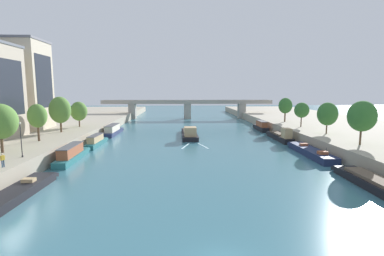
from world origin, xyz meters
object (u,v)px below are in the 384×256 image
Objects in this scene: bridge_far at (187,107)px; moored_boat_left_upstream at (113,130)px; tree_left_midway at (0,122)px; tree_left_second at (37,116)px; tree_left_nearest at (60,110)px; tree_right_nearest at (327,114)px; moored_boat_right_downstream at (280,136)px; tree_right_far at (362,116)px; moored_boat_left_far at (14,195)px; moored_boat_right_gap_after at (384,185)px; moored_boat_right_far at (311,152)px; tree_right_by_lamp at (302,110)px; moored_boat_left_near at (96,141)px; tree_left_far at (79,111)px; barge_midriver at (189,133)px; moored_boat_right_midway at (261,126)px; lamppost_left_bank at (21,138)px; moored_boat_left_second at (72,154)px; person_on_quay at (3,159)px; tree_right_past_mid at (285,106)px.

moored_boat_left_upstream is at bearing -116.52° from bridge_far.
tree_left_midway is 9.41m from tree_left_second.
tree_left_second is 0.86× the size of tree_left_nearest.
tree_right_nearest is at bearing -64.68° from bridge_far.
moored_boat_right_downstream is 20.59m from tree_right_far.
moored_boat_right_gap_after reaches higher than moored_boat_left_far.
moored_boat_right_far is at bearing 154.98° from tree_right_far.
tree_left_midway is 1.18× the size of tree_right_by_lamp.
tree_left_far is (-7.49, 11.78, 5.37)m from moored_boat_left_near.
barge_midriver is 23.32m from moored_boat_right_midway.
moored_boat_left_upstream reaches higher than moored_boat_right_far.
lamppost_left_bank reaches higher than barge_midriver.
moored_boat_right_gap_after reaches higher than barge_midriver.
tree_left_second reaches higher than barge_midriver.
moored_boat_left_second is 0.18× the size of bridge_far.
person_on_quay reaches higher than moored_boat_left_near.
tree_left_nearest reaches higher than tree_right_past_mid.
moored_boat_right_gap_after is at bearing -90.47° from moored_boat_right_midway.
tree_right_by_lamp reaches higher than moored_boat_left_upstream.
tree_right_by_lamp reaches higher than lamppost_left_bank.
moored_boat_left_second is 49.46m from tree_right_nearest.
lamppost_left_bank reaches higher than moored_boat_left_far.
tree_left_second is at bearing -173.66° from tree_right_nearest.
tree_left_midway is at bearing -103.85° from moored_boat_left_upstream.
moored_boat_right_midway is 1.42× the size of tree_left_nearest.
tree_left_far is at bearing 177.71° from barge_midriver.
moored_boat_left_second is 2.05× the size of tree_left_far.
moored_boat_right_downstream is at bearing -8.10° from tree_left_far.
bridge_far is at bearing 115.32° from tree_right_nearest.
moored_boat_left_far is at bearing -89.82° from moored_boat_left_upstream.
bridge_far is (-20.25, 51.23, 3.96)m from moored_boat_right_downstream.
tree_left_far reaches higher than moored_boat_right_gap_after.
person_on_quay reaches higher than moored_boat_right_downstream.
tree_right_by_lamp is at bearing 24.65° from moored_boat_left_second.
tree_left_midway is (-48.40, 11.45, 6.10)m from moored_boat_right_gap_after.
tree_left_far is at bearing 155.26° from moored_boat_right_far.
tree_right_past_mid reaches higher than bridge_far.
tree_right_past_mid is (-0.30, 22.58, 0.48)m from tree_right_nearest.
tree_right_nearest is at bearing -72.69° from moored_boat_right_midway.
tree_left_midway is 1.50× the size of lamppost_left_bank.
bridge_far reaches higher than moored_boat_right_far.
moored_boat_left_near is at bearing -151.46° from barge_midriver.
tree_right_nearest is at bearing -87.39° from tree_right_by_lamp.
moored_boat_left_second is 71.68m from bridge_far.
moored_boat_right_gap_after is 58.20m from tree_left_nearest.
moored_boat_right_midway is (40.80, 5.79, 0.08)m from moored_boat_left_upstream.
tree_left_second is at bearing -90.45° from tree_left_far.
tree_right_far reaches higher than moored_boat_left_second.
tree_left_far is at bearing 171.90° from moored_boat_right_downstream.
tree_right_nearest is 0.95× the size of tree_right_past_mid.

